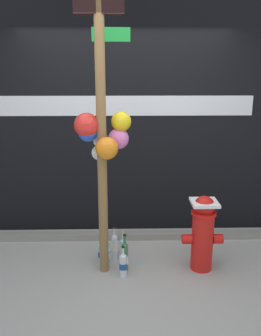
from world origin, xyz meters
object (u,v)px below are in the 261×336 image
memorial_post (102,119)px  bottle_5 (125,256)px  fire_hydrant (203,231)px  bottle_0 (123,265)px  bottle_2 (114,246)px  bottle_4 (123,247)px  bottle_1 (101,252)px  bottle_3 (107,255)px

memorial_post → bottle_5: size_ratio=7.02×
fire_hydrant → bottle_0: bearing=-170.6°
bottle_2 → bottle_4: size_ratio=1.24×
bottle_1 → bottle_3: (0.08, -0.10, 0.01)m
bottle_1 → bottle_5: bearing=-38.3°
fire_hydrant → bottle_0: fire_hydrant is taller
memorial_post → bottle_2: size_ratio=7.44×
memorial_post → fire_hydrant: memorial_post is taller
bottle_0 → bottle_5: size_ratio=0.82×
memorial_post → bottle_3: memorial_post is taller
bottle_4 → bottle_2: bearing=-153.7°
bottle_3 → bottle_5: (0.19, -0.10, 0.05)m
fire_hydrant → bottle_2: size_ratio=2.11×
fire_hydrant → bottle_4: 0.91m
memorial_post → bottle_5: (0.21, -0.03, -1.42)m
bottle_3 → bottle_4: bottle_4 is taller
bottle_3 → bottle_4: (0.17, 0.17, 0.01)m
bottle_4 → fire_hydrant: bearing=-17.1°
fire_hydrant → bottle_4: (-0.82, 0.25, -0.30)m
bottle_4 → bottle_5: bottle_5 is taller
bottle_1 → bottle_4: 0.25m
bottle_2 → bottle_4: bearing=26.3°
memorial_post → bottle_1: (-0.05, 0.18, -1.48)m
bottle_2 → bottle_3: 0.15m
memorial_post → bottle_5: 1.44m
memorial_post → bottle_0: memorial_post is taller
memorial_post → bottle_2: memorial_post is taller
bottle_0 → bottle_4: bottle_0 is taller
bottle_0 → bottle_1: bottle_0 is taller
memorial_post → bottle_3: (0.03, 0.07, -1.47)m
memorial_post → bottle_3: bearing=70.1°
bottle_1 → bottle_3: bottle_3 is taller
bottle_0 → bottle_2: bottle_2 is taller
memorial_post → bottle_1: memorial_post is taller
bottle_0 → bottle_4: bearing=90.1°
bottle_3 → fire_hydrant: bearing=-4.9°
bottle_0 → bottle_2: size_ratio=0.87×
fire_hydrant → bottle_2: (-0.92, 0.21, -0.26)m
memorial_post → bottle_2: bearing=63.1°
bottle_3 → bottle_4: size_ratio=0.90×
memorial_post → fire_hydrant: (1.02, -0.01, -1.16)m
bottle_2 → bottle_5: bearing=-63.7°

